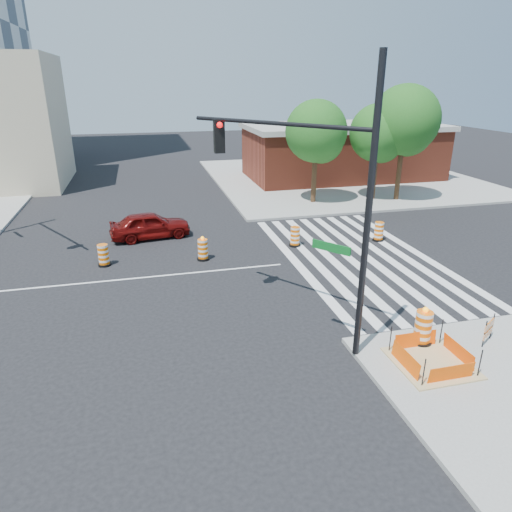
# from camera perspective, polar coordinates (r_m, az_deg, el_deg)

# --- Properties ---
(ground) EXTENTS (120.00, 120.00, 0.00)m
(ground) POSITION_cam_1_polar(r_m,az_deg,el_deg) (20.68, -15.86, -2.81)
(ground) COLOR black
(ground) RESTS_ON ground
(sidewalk_ne) EXTENTS (22.00, 22.00, 0.15)m
(sidewalk_ne) POSITION_cam_1_polar(r_m,az_deg,el_deg) (41.46, 10.51, 9.65)
(sidewalk_ne) COLOR gray
(sidewalk_ne) RESTS_ON ground
(crosswalk_east) EXTENTS (6.75, 13.50, 0.01)m
(crosswalk_east) POSITION_cam_1_polar(r_m,az_deg,el_deg) (22.89, 12.57, -0.12)
(crosswalk_east) COLOR silver
(crosswalk_east) RESTS_ON ground
(lane_centerline) EXTENTS (14.00, 0.12, 0.01)m
(lane_centerline) POSITION_cam_1_polar(r_m,az_deg,el_deg) (20.67, -15.86, -2.79)
(lane_centerline) COLOR silver
(lane_centerline) RESTS_ON ground
(excavation_pit) EXTENTS (2.20, 2.20, 0.90)m
(excavation_pit) POSITION_cam_1_polar(r_m,az_deg,el_deg) (15.00, 21.07, -12.22)
(excavation_pit) COLOR tan
(excavation_pit) RESTS_ON ground
(brick_storefront) EXTENTS (16.50, 8.50, 4.60)m
(brick_storefront) POSITION_cam_1_polar(r_m,az_deg,el_deg) (41.08, 10.72, 12.71)
(brick_storefront) COLOR maroon
(brick_storefront) RESTS_ON ground
(red_coupe) EXTENTS (4.47, 2.30, 1.46)m
(red_coupe) POSITION_cam_1_polar(r_m,az_deg,el_deg) (25.52, -13.09, 3.78)
(red_coupe) COLOR #570807
(red_coupe) RESTS_ON ground
(signal_pole_se) EXTENTS (4.13, 5.32, 8.71)m
(signal_pole_se) POSITION_cam_1_polar(r_m,az_deg,el_deg) (13.71, 7.16, 9.25)
(signal_pole_se) COLOR black
(signal_pole_se) RESTS_ON ground
(pit_drum) EXTENTS (0.67, 0.67, 1.31)m
(pit_drum) POSITION_cam_1_polar(r_m,az_deg,el_deg) (15.69, 20.13, -8.52)
(pit_drum) COLOR black
(pit_drum) RESTS_ON ground
(barricade) EXTENTS (0.69, 0.45, 0.93)m
(barricade) POSITION_cam_1_polar(r_m,az_deg,el_deg) (16.58, 27.08, -8.11)
(barricade) COLOR #EF6305
(barricade) RESTS_ON ground
(tree_north_c) EXTENTS (4.11, 4.11, 6.98)m
(tree_north_c) POSITION_cam_1_polar(r_m,az_deg,el_deg) (31.62, 7.57, 14.78)
(tree_north_c) COLOR #382314
(tree_north_c) RESTS_ON ground
(tree_north_d) EXTENTS (3.94, 3.94, 6.70)m
(tree_north_d) POSITION_cam_1_polar(r_m,az_deg,el_deg) (33.31, 15.07, 14.25)
(tree_north_d) COLOR #382314
(tree_north_d) RESTS_ON ground
(tree_north_e) EXTENTS (4.66, 4.66, 7.93)m
(tree_north_e) POSITION_cam_1_polar(r_m,az_deg,el_deg) (33.53, 18.09, 15.41)
(tree_north_e) COLOR #382314
(tree_north_e) RESTS_ON ground
(median_drum_2) EXTENTS (0.60, 0.60, 1.02)m
(median_drum_2) POSITION_cam_1_polar(r_m,az_deg,el_deg) (22.33, -18.52, 0.02)
(median_drum_2) COLOR black
(median_drum_2) RESTS_ON ground
(median_drum_3) EXTENTS (0.60, 0.60, 1.18)m
(median_drum_3) POSITION_cam_1_polar(r_m,az_deg,el_deg) (22.01, -6.65, 0.74)
(median_drum_3) COLOR black
(median_drum_3) RESTS_ON ground
(median_drum_4) EXTENTS (0.60, 0.60, 1.02)m
(median_drum_4) POSITION_cam_1_polar(r_m,az_deg,el_deg) (23.79, 4.90, 2.36)
(median_drum_4) COLOR black
(median_drum_4) RESTS_ON ground
(median_drum_5) EXTENTS (0.60, 0.60, 1.02)m
(median_drum_5) POSITION_cam_1_polar(r_m,az_deg,el_deg) (25.37, 15.10, 2.90)
(median_drum_5) COLOR black
(median_drum_5) RESTS_ON ground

